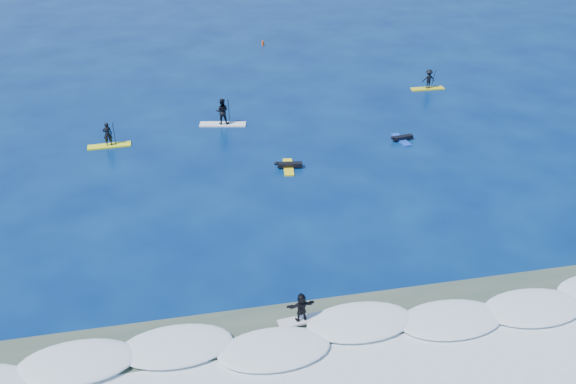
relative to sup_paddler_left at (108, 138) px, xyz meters
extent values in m
plane|color=#04184D|center=(10.51, -11.21, -0.64)|extent=(160.00, 160.00, 0.00)
cube|color=white|center=(10.51, -21.21, -0.64)|extent=(40.00, 6.00, 0.30)
cube|color=#FCFF1B|center=(0.00, 0.00, -0.59)|extent=(2.92, 0.83, 0.10)
imported|color=black|center=(0.00, 0.00, 0.29)|extent=(0.62, 0.42, 1.67)
cylinder|color=black|center=(0.43, 0.02, 0.23)|extent=(0.07, 0.67, 1.94)
cube|color=black|center=(0.43, 0.02, -0.68)|extent=(0.12, 0.03, 0.29)
cube|color=white|center=(8.04, 2.07, -0.58)|extent=(3.47, 1.49, 0.11)
imported|color=black|center=(8.04, 2.07, 0.45)|extent=(1.07, 0.91, 1.94)
cylinder|color=black|center=(8.53, 1.97, 0.38)|extent=(0.20, 0.77, 2.26)
cube|color=black|center=(8.53, 1.97, -0.69)|extent=(0.13, 0.03, 0.34)
cube|color=yellow|center=(25.62, 5.98, -0.59)|extent=(2.80, 0.79, 0.09)
imported|color=black|center=(25.62, 5.98, 0.26)|extent=(1.05, 0.63, 1.60)
cylinder|color=black|center=(26.04, 5.97, 0.20)|extent=(0.06, 0.64, 1.86)
cube|color=black|center=(26.04, 5.97, -0.68)|extent=(0.11, 0.03, 0.28)
cube|color=yellow|center=(11.41, -5.55, -0.58)|extent=(0.92, 2.35, 0.11)
cube|color=black|center=(11.51, -5.57, -0.40)|extent=(1.62, 0.63, 0.26)
sphere|color=black|center=(10.63, -5.44, -0.29)|extent=(0.26, 0.26, 0.26)
cube|color=blue|center=(19.97, -3.09, -0.59)|extent=(0.83, 2.15, 0.10)
cube|color=black|center=(20.07, -3.08, -0.42)|extent=(1.48, 0.57, 0.24)
sphere|color=black|center=(19.26, -3.19, -0.32)|extent=(0.24, 0.24, 0.24)
cube|color=silver|center=(9.00, -20.21, -0.43)|extent=(2.12, 0.77, 0.11)
imported|color=black|center=(9.00, -20.21, 0.32)|extent=(1.33, 0.54, 1.39)
cylinder|color=#D24C12|center=(14.17, 20.76, -0.44)|extent=(0.25, 0.25, 0.40)
cone|color=#D24C12|center=(14.17, 20.76, -0.14)|extent=(0.18, 0.18, 0.20)
camera|label=1|loc=(4.12, -41.34, 18.54)|focal=40.00mm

